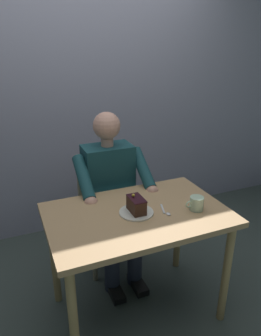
{
  "coord_description": "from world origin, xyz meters",
  "views": [
    {
      "loc": [
        0.67,
        1.49,
        1.7
      ],
      "look_at": [
        0.0,
        -0.1,
        1.01
      ],
      "focal_mm": 33.22,
      "sensor_mm": 36.0,
      "label": 1
    }
  ],
  "objects_px": {
    "seated_person": "(112,195)",
    "coffee_cup": "(196,203)",
    "dining_table": "(137,226)",
    "dessert_spoon": "(166,212)",
    "cake_slice": "(136,205)",
    "chair": "(105,204)"
  },
  "relations": [
    {
      "from": "dessert_spoon",
      "to": "dining_table",
      "type": "bearing_deg",
      "value": -22.9
    },
    {
      "from": "seated_person",
      "to": "coffee_cup",
      "type": "relative_size",
      "value": 10.61
    },
    {
      "from": "chair",
      "to": "dining_table",
      "type": "bearing_deg",
      "value": 90.0
    },
    {
      "from": "seated_person",
      "to": "cake_slice",
      "type": "xyz_separation_m",
      "value": [
        0.01,
        0.47,
        0.16
      ]
    },
    {
      "from": "dining_table",
      "to": "coffee_cup",
      "type": "relative_size",
      "value": 9.11
    },
    {
      "from": "cake_slice",
      "to": "coffee_cup",
      "type": "bearing_deg",
      "value": 163.74
    },
    {
      "from": "chair",
      "to": "dessert_spoon",
      "type": "bearing_deg",
      "value": 102.58
    },
    {
      "from": "dessert_spoon",
      "to": "chair",
      "type": "bearing_deg",
      "value": -77.42
    },
    {
      "from": "chair",
      "to": "cake_slice",
      "type": "bearing_deg",
      "value": 89.1
    },
    {
      "from": "cake_slice",
      "to": "dessert_spoon",
      "type": "height_order",
      "value": "cake_slice"
    },
    {
      "from": "dining_table",
      "to": "seated_person",
      "type": "xyz_separation_m",
      "value": [
        0.0,
        -0.47,
        -0.0
      ]
    },
    {
      "from": "dining_table",
      "to": "coffee_cup",
      "type": "bearing_deg",
      "value": 162.16
    },
    {
      "from": "dining_table",
      "to": "coffee_cup",
      "type": "height_order",
      "value": "coffee_cup"
    },
    {
      "from": "seated_person",
      "to": "dessert_spoon",
      "type": "relative_size",
      "value": 8.89
    },
    {
      "from": "dining_table",
      "to": "cake_slice",
      "type": "relative_size",
      "value": 7.98
    },
    {
      "from": "dining_table",
      "to": "dessert_spoon",
      "type": "xyz_separation_m",
      "value": [
        -0.16,
        0.07,
        0.1
      ]
    },
    {
      "from": "cake_slice",
      "to": "dessert_spoon",
      "type": "xyz_separation_m",
      "value": [
        -0.17,
        0.06,
        -0.05
      ]
    },
    {
      "from": "dining_table",
      "to": "dessert_spoon",
      "type": "relative_size",
      "value": 7.64
    },
    {
      "from": "coffee_cup",
      "to": "dining_table",
      "type": "bearing_deg",
      "value": -17.84
    },
    {
      "from": "seated_person",
      "to": "dessert_spoon",
      "type": "bearing_deg",
      "value": 106.44
    },
    {
      "from": "dining_table",
      "to": "cake_slice",
      "type": "xyz_separation_m",
      "value": [
        0.01,
        0.01,
        0.15
      ]
    },
    {
      "from": "seated_person",
      "to": "coffee_cup",
      "type": "bearing_deg",
      "value": 120.74
    }
  ]
}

